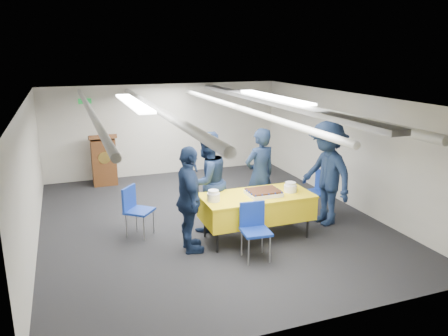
{
  "coord_description": "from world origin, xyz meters",
  "views": [
    {
      "loc": [
        -2.41,
        -7.35,
        3.13
      ],
      "look_at": [
        0.24,
        -0.2,
        1.05
      ],
      "focal_mm": 35.0,
      "sensor_mm": 36.0,
      "label": 1
    }
  ],
  "objects": [
    {
      "name": "ground",
      "position": [
        0.0,
        0.0,
        0.0
      ],
      "size": [
        7.0,
        7.0,
        0.0
      ],
      "primitive_type": "plane",
      "color": "black",
      "rests_on": "ground"
    },
    {
      "name": "chair_left",
      "position": [
        -1.4,
        -0.21,
        0.53
      ],
      "size": [
        0.59,
        0.59,
        0.87
      ],
      "color": "gray",
      "rests_on": "ground"
    },
    {
      "name": "sailor_b",
      "position": [
        -0.15,
        -0.39,
        0.89
      ],
      "size": [
        1.06,
        0.95,
        1.77
      ],
      "primitive_type": "imported",
      "rotation": [
        0.0,
        0.0,
        3.54
      ],
      "color": "black",
      "rests_on": "ground"
    },
    {
      "name": "room_shell",
      "position": [
        0.09,
        0.41,
        1.81
      ],
      "size": [
        6.0,
        7.0,
        2.3
      ],
      "color": "beige",
      "rests_on": "ground"
    },
    {
      "name": "chair_right",
      "position": [
        2.09,
        -0.45,
        0.53
      ],
      "size": [
        0.47,
        0.47,
        0.87
      ],
      "color": "gray",
      "rests_on": "ground"
    },
    {
      "name": "podium",
      "position": [
        -1.6,
        3.05,
        0.61
      ],
      "size": [
        0.62,
        0.53,
        1.25
      ],
      "color": "brown",
      "rests_on": "ground"
    },
    {
      "name": "serving_table",
      "position": [
        0.52,
        -1.03,
        0.56
      ],
      "size": [
        1.87,
        0.89,
        0.77
      ],
      "color": "black",
      "rests_on": "ground"
    },
    {
      "name": "chair_near",
      "position": [
        0.18,
        -1.68,
        0.53
      ],
      "size": [
        0.45,
        0.45,
        0.87
      ],
      "color": "gray",
      "rests_on": "ground"
    },
    {
      "name": "sailor_c",
      "position": [
        -0.68,
        -1.13,
        0.86
      ],
      "size": [
        0.52,
        1.04,
        1.71
      ],
      "primitive_type": "imported",
      "rotation": [
        0.0,
        0.0,
        1.47
      ],
      "color": "black",
      "rests_on": "ground"
    },
    {
      "name": "sheet_cake",
      "position": [
        0.62,
        -1.09,
        0.82
      ],
      "size": [
        0.55,
        0.43,
        0.1
      ],
      "color": "white",
      "rests_on": "serving_table"
    },
    {
      "name": "plate_stack_left",
      "position": [
        -0.27,
        -1.08,
        0.85
      ],
      "size": [
        0.21,
        0.21,
        0.18
      ],
      "color": "white",
      "rests_on": "serving_table"
    },
    {
      "name": "sailor_d",
      "position": [
        1.97,
        -0.87,
        0.95
      ],
      "size": [
        0.82,
        1.29,
        1.91
      ],
      "primitive_type": "imported",
      "rotation": [
        0.0,
        0.0,
        -1.48
      ],
      "color": "black",
      "rests_on": "ground"
    },
    {
      "name": "sailor_a",
      "position": [
        0.9,
        -0.31,
        0.88
      ],
      "size": [
        0.71,
        0.54,
        1.76
      ],
      "primitive_type": "imported",
      "rotation": [
        0.0,
        0.0,
        3.34
      ],
      "color": "black",
      "rests_on": "ground"
    },
    {
      "name": "plate_stack_right",
      "position": [
        1.13,
        -1.08,
        0.85
      ],
      "size": [
        0.22,
        0.22,
        0.17
      ],
      "color": "white",
      "rests_on": "serving_table"
    }
  ]
}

